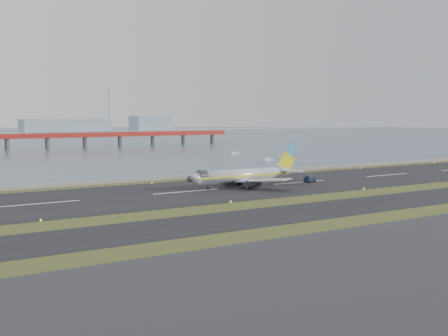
# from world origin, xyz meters

# --- Properties ---
(ground) EXTENTS (1000.00, 1000.00, 0.00)m
(ground) POSITION_xyz_m (0.00, 0.00, 0.00)
(ground) COLOR #304217
(ground) RESTS_ON ground
(taxiway_strip) EXTENTS (1000.00, 18.00, 0.10)m
(taxiway_strip) POSITION_xyz_m (0.00, -12.00, 0.05)
(taxiway_strip) COLOR black
(taxiway_strip) RESTS_ON ground
(runway_strip) EXTENTS (1000.00, 45.00, 0.10)m
(runway_strip) POSITION_xyz_m (0.00, 30.00, 0.05)
(runway_strip) COLOR black
(runway_strip) RESTS_ON ground
(seawall) EXTENTS (1000.00, 2.50, 1.00)m
(seawall) POSITION_xyz_m (0.00, 60.00, 0.50)
(seawall) COLOR gray
(seawall) RESTS_ON ground
(red_pier) EXTENTS (260.00, 5.00, 10.20)m
(red_pier) POSITION_xyz_m (20.00, 250.00, 7.28)
(red_pier) COLOR #A9251D
(red_pier) RESTS_ON ground
(airliner) EXTENTS (38.52, 32.89, 12.80)m
(airliner) POSITION_xyz_m (19.64, 30.42, 3.46)
(airliner) COLOR silver
(airliner) RESTS_ON ground
(pushback_tug) EXTENTS (3.90, 2.72, 2.29)m
(pushback_tug) POSITION_xyz_m (43.04, 28.56, 1.11)
(pushback_tug) COLOR #121A32
(pushback_tug) RESTS_ON ground
(workboat_near) EXTENTS (7.18, 4.47, 1.67)m
(workboat_near) POSITION_xyz_m (82.19, 103.59, 0.53)
(workboat_near) COLOR silver
(workboat_near) RESTS_ON ground
(workboat_far) EXTENTS (6.25, 2.58, 1.47)m
(workboat_far) POSITION_xyz_m (93.65, 149.54, 0.47)
(workboat_far) COLOR silver
(workboat_far) RESTS_ON ground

